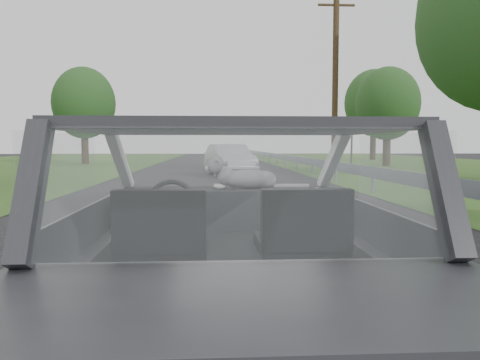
{
  "coord_description": "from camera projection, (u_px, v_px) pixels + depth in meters",
  "views": [
    {
      "loc": [
        -0.11,
        -2.91,
        1.33
      ],
      "look_at": [
        0.09,
        0.54,
        1.07
      ],
      "focal_mm": 35.0,
      "sensor_mm": 36.0,
      "label": 1
    }
  ],
  "objects": [
    {
      "name": "guardrail",
      "position": [
        369.0,
        172.0,
        13.17
      ],
      "size": [
        0.05,
        90.0,
        0.32
      ],
      "primitive_type": "cube",
      "color": "gray",
      "rests_on": "ground"
    },
    {
      "name": "highway_sign",
      "position": [
        352.0,
        147.0,
        22.94
      ],
      "size": [
        0.14,
        0.98,
        2.43
      ],
      "primitive_type": "cube",
      "rotation": [
        0.0,
        0.0,
        -0.04
      ],
      "color": "#0C531F",
      "rests_on": "ground"
    },
    {
      "name": "utility_pole",
      "position": [
        335.0,
        80.0,
        22.91
      ],
      "size": [
        0.33,
        0.33,
        9.0
      ],
      "primitive_type": "cylinder",
      "rotation": [
        0.0,
        0.0,
        -0.12
      ],
      "color": "#4F341C",
      "rests_on": "ground"
    },
    {
      "name": "steering_wheel",
      "position": [
        171.0,
        204.0,
        3.24
      ],
      "size": [
        0.36,
        0.36,
        0.04
      ],
      "primitive_type": "torus",
      "color": "black",
      "rests_on": "dashboard"
    },
    {
      "name": "subject_car",
      "position": [
        231.0,
        241.0,
        2.95
      ],
      "size": [
        1.8,
        4.0,
        1.45
      ],
      "primitive_type": "cube",
      "color": "#26262A",
      "rests_on": "ground"
    },
    {
      "name": "dashboard",
      "position": [
        228.0,
        208.0,
        3.57
      ],
      "size": [
        1.58,
        0.45,
        0.3
      ],
      "primitive_type": "cube",
      "color": "black",
      "rests_on": "subject_car"
    },
    {
      "name": "ground",
      "position": [
        231.0,
        352.0,
        3.01
      ],
      "size": [
        140.0,
        140.0,
        0.0
      ],
      "primitive_type": "plane",
      "color": "#363738",
      "rests_on": "ground"
    },
    {
      "name": "other_car",
      "position": [
        229.0,
        160.0,
        20.29
      ],
      "size": [
        2.47,
        4.43,
        1.38
      ],
      "primitive_type": "imported",
      "rotation": [
        0.0,
        0.0,
        0.21
      ],
      "color": "#AEB2BA",
      "rests_on": "ground"
    },
    {
      "name": "tree_6",
      "position": [
        84.0,
        117.0,
        32.57
      ],
      "size": [
        5.23,
        5.23,
        6.55
      ],
      "primitive_type": null,
      "rotation": [
        0.0,
        0.0,
        0.24
      ],
      "color": "#2C4922",
      "rests_on": "ground"
    },
    {
      "name": "driver_seat",
      "position": [
        162.0,
        225.0,
        2.63
      ],
      "size": [
        0.5,
        0.72,
        0.42
      ],
      "primitive_type": "cube",
      "color": "black",
      "rests_on": "subject_car"
    },
    {
      "name": "cat",
      "position": [
        248.0,
        178.0,
        3.54
      ],
      "size": [
        0.57,
        0.21,
        0.25
      ],
      "primitive_type": "ellipsoid",
      "rotation": [
        0.0,
        0.0,
        0.06
      ],
      "color": "#A0A0A0",
      "rests_on": "dashboard"
    },
    {
      "name": "tree_2",
      "position": [
        387.0,
        118.0,
        29.31
      ],
      "size": [
        5.14,
        5.14,
        6.03
      ],
      "primitive_type": null,
      "rotation": [
        0.0,
        0.0,
        0.37
      ],
      "color": "#2C4922",
      "rests_on": "ground"
    },
    {
      "name": "tree_3",
      "position": [
        373.0,
        116.0,
        41.91
      ],
      "size": [
        6.88,
        6.88,
        7.86
      ],
      "primitive_type": null,
      "rotation": [
        0.0,
        0.0,
        0.43
      ],
      "color": "#2C4922",
      "rests_on": "ground"
    },
    {
      "name": "passenger_seat",
      "position": [
        303.0,
        224.0,
        2.68
      ],
      "size": [
        0.5,
        0.72,
        0.42
      ],
      "primitive_type": "cube",
      "color": "black",
      "rests_on": "subject_car"
    }
  ]
}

